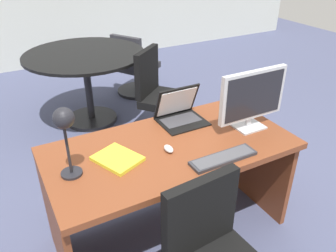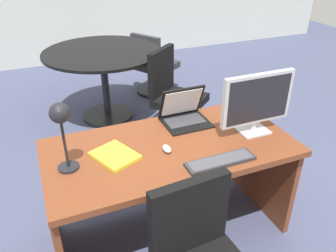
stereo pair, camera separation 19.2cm
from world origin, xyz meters
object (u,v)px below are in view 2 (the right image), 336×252
object	(u,v)px
mouse	(167,149)
meeting_chair_far	(154,70)
meeting_chair_near	(175,103)
desk_lamp	(61,122)
desk	(168,168)
meeting_table	(104,68)
monitor	(257,101)
laptop	(183,111)
keyboard	(220,161)
book	(115,156)

from	to	relation	value
mouse	meeting_chair_far	distance (m)	2.63
mouse	meeting_chair_near	bearing A→B (deg)	64.39
desk_lamp	desk	bearing A→B (deg)	6.41
meeting_table	desk_lamp	bearing A→B (deg)	-108.23
desk	monitor	size ratio (longest dim) A/B	3.10
laptop	meeting_table	xyz separation A→B (m)	(-0.20, 1.66, -0.20)
laptop	meeting_chair_near	size ratio (longest dim) A/B	0.34
desk	monitor	bearing A→B (deg)	-9.67
meeting_table	meeting_chair_near	world-z (taller)	meeting_chair_near
meeting_table	meeting_chair_near	distance (m)	0.92
keyboard	desk_lamp	bearing A→B (deg)	162.53
monitor	keyboard	size ratio (longest dim) A/B	1.20
book	meeting_chair_near	world-z (taller)	meeting_chair_near
desk	desk_lamp	xyz separation A→B (m)	(-0.63, -0.07, 0.52)
meeting_chair_far	book	bearing A→B (deg)	-115.41
keyboard	meeting_chair_far	distance (m)	2.78
desk_lamp	meeting_chair_near	size ratio (longest dim) A/B	0.46
laptop	desk_lamp	size ratio (longest dim) A/B	0.75
meeting_chair_near	meeting_chair_far	distance (m)	1.17
meeting_chair_far	desk	bearing A→B (deg)	-108.31
desk_lamp	mouse	bearing A→B (deg)	-2.80
desk	mouse	size ratio (longest dim) A/B	18.67
keyboard	meeting_table	world-z (taller)	meeting_table
monitor	meeting_chair_near	size ratio (longest dim) A/B	0.55
book	meeting_table	bearing A→B (deg)	79.04
monitor	meeting_chair_far	bearing A→B (deg)	85.46
meeting_chair_near	desk_lamp	bearing A→B (deg)	-133.44
desk	desk_lamp	bearing A→B (deg)	-173.59
laptop	book	world-z (taller)	laptop
monitor	meeting_table	xyz separation A→B (m)	(-0.57, 1.99, -0.36)
desk	book	world-z (taller)	book
mouse	book	xyz separation A→B (m)	(-0.31, 0.06, -0.01)
keyboard	book	bearing A→B (deg)	152.18
mouse	desk	bearing A→B (deg)	64.82
book	meeting_chair_near	size ratio (longest dim) A/B	0.35
monitor	desk_lamp	distance (m)	1.22
mouse	book	size ratio (longest dim) A/B	0.26
desk_lamp	meeting_table	world-z (taller)	desk_lamp
monitor	meeting_table	size ratio (longest dim) A/B	0.40
laptop	meeting_chair_far	xyz separation A→B (m)	(0.56, 2.13, -0.49)
monitor	meeting_table	bearing A→B (deg)	105.93
meeting_chair_near	mouse	bearing A→B (deg)	-115.61
book	meeting_chair_far	bearing A→B (deg)	64.59
meeting_chair_far	monitor	bearing A→B (deg)	-94.54
mouse	meeting_chair_far	xyz separation A→B (m)	(0.83, 2.46, -0.44)
monitor	desk_lamp	size ratio (longest dim) A/B	1.20
mouse	desk_lamp	xyz separation A→B (m)	(-0.58, 0.03, 0.29)
monitor	book	xyz separation A→B (m)	(-0.94, 0.06, -0.22)
mouse	meeting_chair_near	world-z (taller)	meeting_chair_near
mouse	meeting_table	size ratio (longest dim) A/B	0.07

